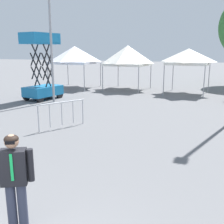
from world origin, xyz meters
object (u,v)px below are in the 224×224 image
(canopy_tent_behind_center, at_px, (188,57))
(canopy_tent_far_right, at_px, (128,56))
(light_pole_near_lift, at_px, (50,25))
(person_foreground, at_px, (15,177))
(crowd_barrier_mid_lot, at_px, (62,110))
(scissor_lift, at_px, (43,80))
(canopy_tent_center, at_px, (75,55))

(canopy_tent_behind_center, bearing_deg, canopy_tent_far_right, 174.09)
(canopy_tent_far_right, relative_size, light_pole_near_lift, 0.43)
(canopy_tent_far_right, distance_m, person_foreground, 17.50)
(canopy_tent_far_right, height_order, light_pole_near_lift, light_pole_near_lift)
(light_pole_near_lift, relative_size, crowd_barrier_mid_lot, 4.30)
(canopy_tent_behind_center, bearing_deg, light_pole_near_lift, -140.25)
(canopy_tent_far_right, bearing_deg, scissor_lift, -121.45)
(canopy_tent_behind_center, relative_size, crowd_barrier_mid_lot, 1.73)
(scissor_lift, relative_size, crowd_barrier_mid_lot, 2.23)
(canopy_tent_far_right, bearing_deg, light_pole_near_lift, -111.89)
(canopy_tent_behind_center, relative_size, person_foreground, 1.78)
(canopy_tent_far_right, xyz_separation_m, person_foreground, (3.56, -17.06, -1.62))
(scissor_lift, distance_m, light_pole_near_lift, 3.48)
(scissor_lift, distance_m, person_foreground, 13.20)
(canopy_tent_behind_center, height_order, light_pole_near_lift, light_pole_near_lift)
(canopy_tent_behind_center, bearing_deg, crowd_barrier_mid_lot, -109.33)
(canopy_tent_far_right, height_order, person_foreground, canopy_tent_far_right)
(canopy_tent_center, distance_m, light_pole_near_lift, 6.37)
(canopy_tent_behind_center, xyz_separation_m, crowd_barrier_mid_lot, (-3.76, -10.74, -1.87))
(canopy_tent_center, distance_m, crowd_barrier_mid_lot, 11.94)
(canopy_tent_center, relative_size, scissor_lift, 0.83)
(canopy_tent_center, xyz_separation_m, canopy_tent_behind_center, (8.93, 0.15, -0.06))
(canopy_tent_center, relative_size, light_pole_near_lift, 0.43)
(canopy_tent_center, height_order, person_foreground, canopy_tent_center)
(scissor_lift, bearing_deg, light_pole_near_lift, -22.99)
(canopy_tent_far_right, height_order, canopy_tent_behind_center, canopy_tent_far_right)
(light_pole_near_lift, xyz_separation_m, crowd_barrier_mid_lot, (3.46, -4.72, -3.75))
(scissor_lift, xyz_separation_m, person_foreground, (7.25, -11.03, -0.20))
(canopy_tent_far_right, bearing_deg, canopy_tent_center, -171.70)
(scissor_lift, height_order, person_foreground, scissor_lift)
(person_foreground, xyz_separation_m, crowd_barrier_mid_lot, (-2.70, 5.85, -0.28))
(canopy_tent_center, xyz_separation_m, scissor_lift, (0.62, -5.40, -1.44))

